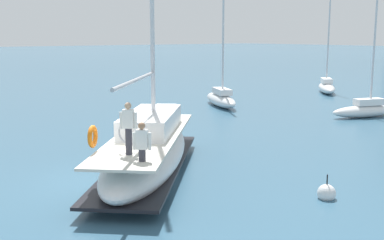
% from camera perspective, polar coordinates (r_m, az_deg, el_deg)
% --- Properties ---
extents(ground_plane, '(400.00, 400.00, 0.00)m').
position_cam_1_polar(ground_plane, '(16.85, -10.29, -7.36)').
color(ground_plane, '#38607A').
extents(main_sailboat, '(8.63, 8.34, 12.20)m').
position_cam_1_polar(main_sailboat, '(17.43, -5.21, -3.56)').
color(main_sailboat, white).
rests_on(main_sailboat, ground).
extents(moored_sloop_far, '(4.56, 4.62, 8.44)m').
position_cam_1_polar(moored_sloop_far, '(43.66, 15.70, 3.89)').
color(moored_sloop_far, white).
rests_on(moored_sloop_far, ground).
extents(moored_cutter_right, '(5.60, 3.47, 8.18)m').
position_cam_1_polar(moored_cutter_right, '(34.11, 3.45, 2.63)').
color(moored_cutter_right, silver).
rests_on(moored_cutter_right, ground).
extents(moored_ketch_distant, '(2.57, 4.71, 7.76)m').
position_cam_1_polar(moored_ketch_distant, '(31.37, 19.94, 1.28)').
color(moored_ketch_distant, white).
rests_on(moored_ketch_distant, ground).
extents(mooring_buoy, '(0.57, 0.57, 0.89)m').
position_cam_1_polar(mooring_buoy, '(15.57, 15.68, -8.37)').
color(mooring_buoy, silver).
rests_on(mooring_buoy, ground).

